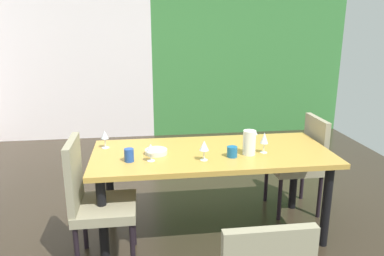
{
  "coord_description": "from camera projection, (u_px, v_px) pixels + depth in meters",
  "views": [
    {
      "loc": [
        -0.34,
        -2.83,
        1.74
      ],
      "look_at": [
        0.08,
        0.3,
        0.85
      ],
      "focal_mm": 35.0,
      "sensor_mm": 36.0,
      "label": 1
    }
  ],
  "objects": [
    {
      "name": "back_panel_interior",
      "position": [
        59.0,
        46.0,
        5.48
      ],
      "size": [
        2.7,
        0.1,
        2.82
      ],
      "primitive_type": "cube",
      "color": "silver",
      "rests_on": "ground_plane"
    },
    {
      "name": "serving_bowl_right",
      "position": [
        156.0,
        152.0,
        2.98
      ],
      "size": [
        0.18,
        0.18,
        0.04
      ],
      "primitive_type": "cylinder",
      "color": "silver",
      "rests_on": "dining_table"
    },
    {
      "name": "pitcher_rear",
      "position": [
        249.0,
        142.0,
        2.95
      ],
      "size": [
        0.11,
        0.1,
        0.2
      ],
      "color": "white",
      "rests_on": "dining_table"
    },
    {
      "name": "cup_south",
      "position": [
        232.0,
        152.0,
        2.91
      ],
      "size": [
        0.08,
        0.08,
        0.08
      ],
      "primitive_type": "cylinder",
      "color": "#185C91",
      "rests_on": "dining_table"
    },
    {
      "name": "chair_left_near",
      "position": [
        93.0,
        197.0,
        2.69
      ],
      "size": [
        0.45,
        0.44,
        0.97
      ],
      "rotation": [
        0.0,
        0.0,
        -1.57
      ],
      "color": "gray",
      "rests_on": "ground_plane"
    },
    {
      "name": "wine_glass_left",
      "position": [
        105.0,
        136.0,
        3.1
      ],
      "size": [
        0.06,
        0.06,
        0.15
      ],
      "color": "silver",
      "rests_on": "dining_table"
    },
    {
      "name": "wine_glass_near_window",
      "position": [
        264.0,
        139.0,
        2.98
      ],
      "size": [
        0.06,
        0.06,
        0.17
      ],
      "color": "silver",
      "rests_on": "dining_table"
    },
    {
      "name": "garden_window_panel",
      "position": [
        249.0,
        45.0,
        5.85
      ],
      "size": [
        3.05,
        0.1,
        2.82
      ],
      "primitive_type": "cube",
      "color": "#387A39",
      "rests_on": "ground_plane"
    },
    {
      "name": "cup_near_shelf",
      "position": [
        129.0,
        155.0,
        2.81
      ],
      "size": [
        0.07,
        0.07,
        0.1
      ],
      "primitive_type": "cylinder",
      "color": "#1F4596",
      "rests_on": "dining_table"
    },
    {
      "name": "ground_plane",
      "position": [
        187.0,
        234.0,
        3.22
      ],
      "size": [
        5.74,
        6.06,
        0.02
      ],
      "primitive_type": "cube",
      "color": "#2F271B"
    },
    {
      "name": "wine_glass_east",
      "position": [
        204.0,
        146.0,
        2.82
      ],
      "size": [
        0.07,
        0.07,
        0.16
      ],
      "color": "silver",
      "rests_on": "dining_table"
    },
    {
      "name": "dining_table",
      "position": [
        212.0,
        161.0,
        3.07
      ],
      "size": [
        1.93,
        0.84,
        0.73
      ],
      "color": "#B98E3C",
      "rests_on": "ground_plane"
    },
    {
      "name": "chair_right_far",
      "position": [
        302.0,
        159.0,
        3.51
      ],
      "size": [
        0.44,
        0.44,
        0.9
      ],
      "rotation": [
        0.0,
        0.0,
        1.57
      ],
      "color": "gray",
      "rests_on": "ground_plane"
    },
    {
      "name": "wine_glass_front",
      "position": [
        151.0,
        149.0,
        2.81
      ],
      "size": [
        0.07,
        0.07,
        0.14
      ],
      "color": "silver",
      "rests_on": "dining_table"
    }
  ]
}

